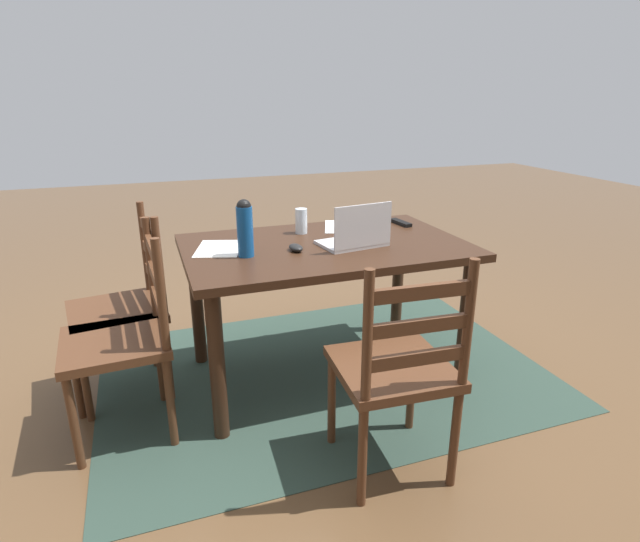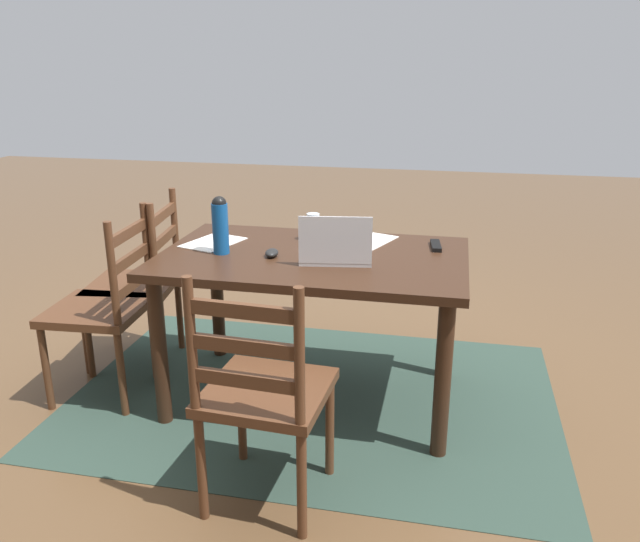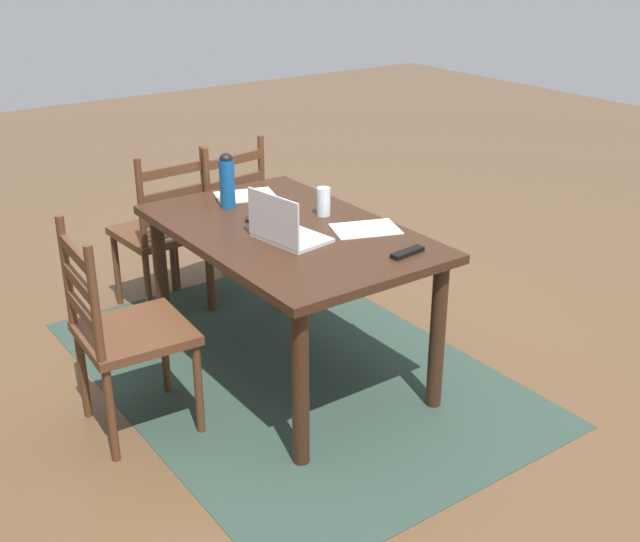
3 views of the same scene
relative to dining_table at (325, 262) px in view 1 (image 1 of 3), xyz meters
The scene contains 13 objects.
ground_plane 0.65m from the dining_table, ahead, with size 14.00×14.00×0.00m, color brown.
area_rug 0.65m from the dining_table, ahead, with size 2.38×1.65×0.01m, color #2D4238.
dining_table is the anchor object (origin of this frame).
chair_right_far 1.03m from the dining_table, ahead, with size 0.47×0.47×0.95m.
chair_far_head 0.84m from the dining_table, 89.82° to the left, with size 0.47×0.47×0.95m.
chair_right_near 1.03m from the dining_table, 10.43° to the right, with size 0.50×0.50×0.95m.
laptop 0.23m from the dining_table, 140.78° to the left, with size 0.35×0.27×0.23m.
water_bottle 0.49m from the dining_table, ahead, with size 0.08×0.08×0.27m.
drinking_glass 0.30m from the dining_table, 77.71° to the right, with size 0.07×0.07×0.14m, color silver.
computer_mouse 0.23m from the dining_table, 21.87° to the left, with size 0.06×0.10×0.03m, color black.
tv_remote 0.61m from the dining_table, 157.29° to the right, with size 0.04×0.17×0.02m, color black.
paper_stack_left 0.37m from the dining_table, 127.46° to the right, with size 0.21×0.30×0.00m, color white.
paper_stack_right 0.54m from the dining_table, ahead, with size 0.21×0.30×0.00m, color white.
Camera 1 is at (0.87, 2.36, 1.48)m, focal length 28.69 mm.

